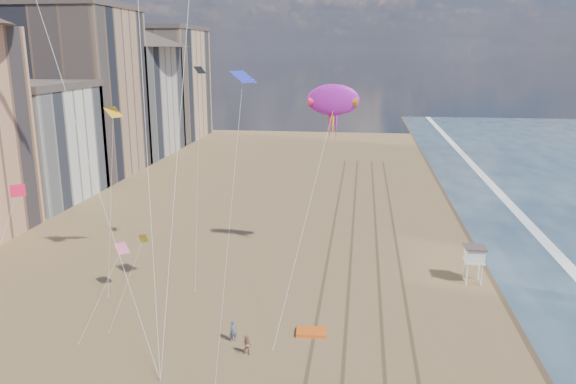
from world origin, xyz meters
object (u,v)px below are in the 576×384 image
Objects in this scene: grounded_kite at (311,332)px; kite_flyer_a at (233,331)px; lifeguard_stand at (474,255)px; show_kite at (333,100)px; kite_flyer_b at (247,345)px.

grounded_kite is 1.39× the size of kite_flyer_a.
show_kite is at bearing 165.42° from lifeguard_stand.
kite_flyer_b is (-4.30, -3.70, 0.63)m from grounded_kite.
kite_flyer_b is (-18.45, -15.54, -2.00)m from lifeguard_stand.
kite_flyer_a is 1.10× the size of kite_flyer_b.
show_kite is (-13.62, 3.54, 13.84)m from lifeguard_stand.
kite_flyer_a is (-6.23, -17.32, -15.76)m from show_kite.
lifeguard_stand is 2.35× the size of kite_flyer_b.
grounded_kite is 22.54m from show_kite.
show_kite reaches higher than lifeguard_stand.
show_kite is at bearing 48.49° from kite_flyer_a.
kite_flyer_a is at bearing -109.78° from show_kite.
kite_flyer_a reaches higher than kite_flyer_b.
lifeguard_stand reaches higher than grounded_kite.
kite_flyer_a is (-5.70, -1.95, 0.70)m from grounded_kite.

